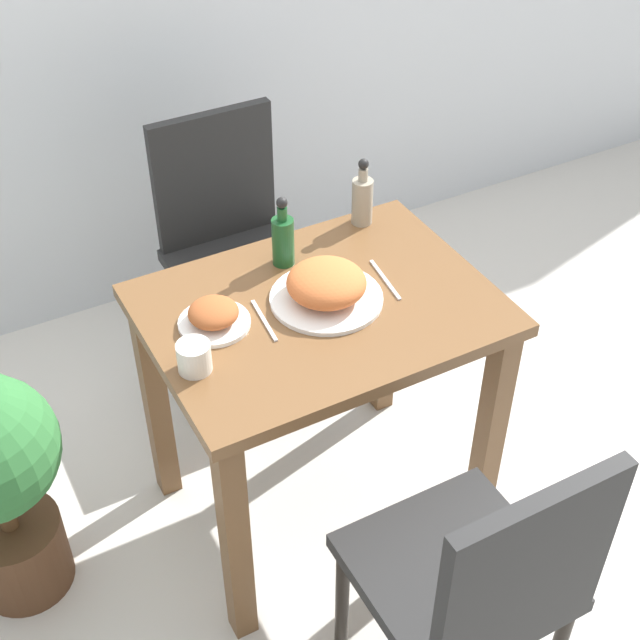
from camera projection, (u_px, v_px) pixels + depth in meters
The scene contains 11 objects.
ground_plane at pixel (320, 500), 2.66m from camera, with size 16.00×16.00×0.00m, color beige.
dining_table at pixel (320, 349), 2.28m from camera, with size 0.85×0.64×0.75m.
chair_near at pixel (480, 580), 1.86m from camera, with size 0.42×0.42×0.90m.
chair_far at pixel (232, 240), 2.83m from camera, with size 0.42×0.42×0.90m.
food_plate at pixel (326, 286), 2.17m from camera, with size 0.28×0.28×0.10m.
side_plate at pixel (214, 316), 2.11m from camera, with size 0.17×0.17×0.06m.
drink_cup at pixel (194, 357), 1.98m from camera, with size 0.08×0.08×0.07m.
sauce_bottle at pixel (362, 199), 2.42m from camera, with size 0.06×0.06×0.20m.
condiment_bottle at pixel (282, 239), 2.27m from camera, with size 0.06×0.06×0.20m.
fork_utensil at pixel (264, 320), 2.13m from camera, with size 0.02×0.16×0.00m.
spoon_utensil at pixel (385, 280), 2.26m from camera, with size 0.03×0.17×0.00m.
Camera 1 is at (-0.81, -1.50, 2.11)m, focal length 50.00 mm.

